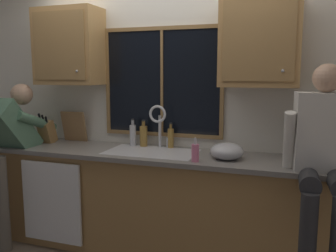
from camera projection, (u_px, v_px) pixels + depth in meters
back_wall at (165, 108)px, 3.49m from camera, size 5.88×0.12×2.55m
window_glass at (162, 82)px, 3.39m from camera, size 1.10×0.02×0.95m
window_frame_top at (162, 28)px, 3.31m from camera, size 1.17×0.02×0.04m
window_frame_bottom at (162, 134)px, 3.45m from camera, size 1.17×0.02×0.04m
window_frame_left at (108, 82)px, 3.56m from camera, size 0.03×0.02×0.95m
window_frame_right at (222, 83)px, 3.20m from camera, size 0.03×0.02×0.95m
window_mullion_center at (162, 82)px, 3.38m from camera, size 0.02×0.02×0.95m
lower_cabinet_run at (153, 203)px, 3.28m from camera, size 3.48×0.58×0.88m
countertop at (152, 154)px, 3.20m from camera, size 3.54×0.62×0.04m
dishwasher_front at (51, 202)px, 3.26m from camera, size 0.60×0.02×0.74m
upper_cabinet_left at (69, 47)px, 3.48m from camera, size 0.63×0.36×0.72m
upper_cabinet_right at (260, 42)px, 2.90m from camera, size 0.63×0.36×0.72m
sink at (151, 163)px, 3.22m from camera, size 0.80×0.46×0.21m
faucet at (159, 121)px, 3.34m from camera, size 0.18×0.09×0.40m
person_standing at (4, 146)px, 3.37m from camera, size 0.53×0.71×1.51m
person_sitting_on_counter at (324, 148)px, 2.48m from camera, size 0.54×0.62×1.26m
knife_block at (47, 132)px, 3.60m from camera, size 0.12×0.18×0.32m
cutting_board at (74, 126)px, 3.69m from camera, size 0.26×0.08×0.31m
mixing_bowl at (227, 151)px, 2.94m from camera, size 0.27×0.27×0.14m
soap_dispenser at (195, 152)px, 2.85m from camera, size 0.06×0.07×0.19m
bottle_green_glass at (144, 136)px, 3.43m from camera, size 0.07×0.07×0.25m
bottle_tall_clear at (171, 138)px, 3.37m from camera, size 0.06×0.06×0.24m
bottle_amber_small at (133, 135)px, 3.46m from camera, size 0.06×0.06×0.26m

